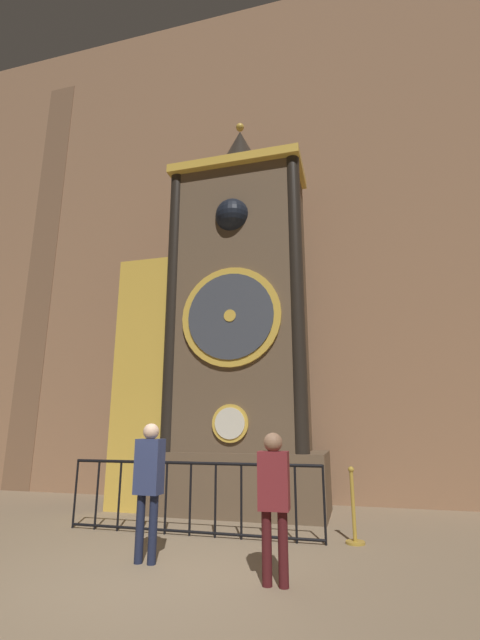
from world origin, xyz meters
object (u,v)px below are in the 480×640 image
object	(u,v)px
clock_tower	(223,334)
visitor_far	(274,491)
stanchion_post	(354,518)
visitor_near	(149,477)

from	to	relation	value
clock_tower	visitor_far	size ratio (longest dim) A/B	5.64
clock_tower	stanchion_post	xyz separation A→B (m)	(2.60, -1.77, -3.30)
clock_tower	visitor_far	bearing A→B (deg)	-64.59
stanchion_post	visitor_near	bearing A→B (deg)	-146.97
visitor_near	visitor_far	size ratio (longest dim) A/B	1.07
clock_tower	visitor_near	world-z (taller)	clock_tower
visitor_near	clock_tower	bearing A→B (deg)	93.68
clock_tower	visitor_near	xyz separation A→B (m)	(0.07, -3.41, -2.63)
visitor_near	stanchion_post	size ratio (longest dim) A/B	1.58
stanchion_post	visitor_far	bearing A→B (deg)	-112.08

